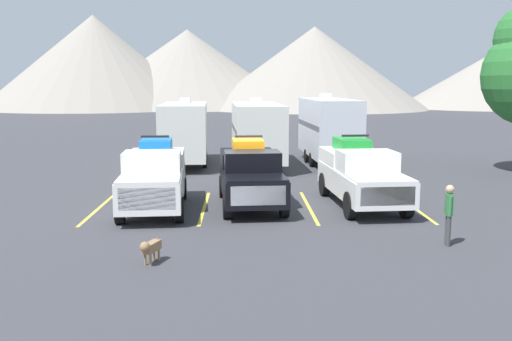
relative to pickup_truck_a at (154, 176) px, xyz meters
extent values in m
plane|color=#38383D|center=(3.66, 1.18, -1.18)|extent=(240.00, 240.00, 0.00)
cube|color=white|center=(0.01, -0.20, -0.26)|extent=(2.45, 5.63, 0.99)
cube|color=white|center=(0.16, -2.17, 0.27)|extent=(2.08, 1.68, 0.08)
cube|color=white|center=(0.05, -0.69, 0.61)|extent=(2.03, 1.57, 0.75)
cube|color=slate|center=(0.09, -1.26, 0.64)|extent=(1.82, 0.35, 0.55)
cube|color=white|center=(-0.09, 1.28, 0.49)|extent=(2.19, 2.67, 0.52)
cube|color=silver|center=(0.21, -2.91, -0.22)|extent=(1.74, 0.19, 0.69)
cylinder|color=black|center=(1.09, -1.99, -0.76)|extent=(0.34, 0.86, 0.84)
cylinder|color=black|center=(-0.79, -2.13, -0.76)|extent=(0.34, 0.86, 0.84)
cylinder|color=black|center=(0.82, 1.73, -0.76)|extent=(0.34, 0.86, 0.84)
cylinder|color=black|center=(-1.06, 1.60, -0.76)|extent=(0.34, 0.86, 0.84)
cube|color=blue|center=(-0.09, 1.28, 0.98)|extent=(1.24, 1.70, 0.45)
cylinder|color=black|center=(0.41, 0.76, 0.97)|extent=(0.21, 0.45, 0.44)
cylinder|color=black|center=(-0.51, 0.69, 0.97)|extent=(0.21, 0.45, 0.44)
cylinder|color=black|center=(0.33, 1.87, 0.97)|extent=(0.21, 0.45, 0.44)
cylinder|color=black|center=(-0.59, 1.80, 0.97)|extent=(0.21, 0.45, 0.44)
cube|color=black|center=(-0.06, 0.83, 1.35)|extent=(1.03, 0.15, 0.08)
cube|color=black|center=(3.45, 0.37, -0.30)|extent=(2.46, 5.45, 0.90)
cube|color=black|center=(3.59, -1.54, 0.19)|extent=(2.10, 1.63, 0.08)
cube|color=black|center=(3.49, -0.11, 0.53)|extent=(2.05, 1.52, 0.76)
cube|color=slate|center=(3.53, -0.66, 0.57)|extent=(1.84, 0.35, 0.56)
cube|color=black|center=(3.35, 1.80, 0.42)|extent=(2.21, 2.58, 0.55)
cube|color=silver|center=(3.65, -2.25, -0.26)|extent=(1.77, 0.19, 0.63)
cylinder|color=black|center=(4.54, -1.36, -0.75)|extent=(0.34, 0.88, 0.86)
cylinder|color=black|center=(2.63, -1.50, -0.75)|extent=(0.34, 0.88, 0.86)
cylinder|color=black|center=(4.28, 2.24, -0.75)|extent=(0.34, 0.88, 0.86)
cylinder|color=black|center=(2.37, 2.10, -0.75)|extent=(0.34, 0.88, 0.86)
cube|color=orange|center=(3.35, 1.80, 0.92)|extent=(1.26, 1.64, 0.45)
cylinder|color=black|center=(3.86, 1.29, 0.91)|extent=(0.21, 0.45, 0.44)
cylinder|color=black|center=(2.92, 1.23, 0.91)|extent=(0.21, 0.45, 0.44)
cylinder|color=black|center=(3.78, 2.37, 0.91)|extent=(0.21, 0.45, 0.44)
cylinder|color=black|center=(2.84, 2.30, 0.91)|extent=(0.21, 0.45, 0.44)
cube|color=black|center=(3.38, 1.36, 1.29)|extent=(1.04, 0.16, 0.08)
cube|color=white|center=(7.53, 0.37, -0.29)|extent=(2.51, 5.97, 0.86)
cube|color=white|center=(7.68, -1.72, 0.18)|extent=(2.12, 1.77, 0.08)
cube|color=white|center=(7.57, -0.15, 0.53)|extent=(2.07, 1.66, 0.77)
cube|color=slate|center=(7.61, -0.76, 0.57)|extent=(1.85, 0.35, 0.57)
cube|color=white|center=(7.41, 1.94, 0.43)|extent=(2.24, 2.82, 0.57)
cube|color=silver|center=(7.74, -2.51, -0.25)|extent=(1.77, 0.19, 0.61)
cylinder|color=black|center=(8.63, -1.54, -0.72)|extent=(0.35, 0.94, 0.92)
cylinder|color=black|center=(6.72, -1.68, -0.72)|extent=(0.35, 0.94, 0.92)
cylinder|color=black|center=(8.34, 2.42, -0.72)|extent=(0.35, 0.94, 0.92)
cylinder|color=black|center=(6.43, 2.28, -0.72)|extent=(0.35, 0.94, 0.92)
cube|color=green|center=(7.41, 1.94, 0.93)|extent=(1.27, 1.80, 0.45)
cylinder|color=black|center=(7.93, 1.39, 0.93)|extent=(0.21, 0.45, 0.44)
cylinder|color=black|center=(6.99, 1.32, 0.93)|extent=(0.21, 0.45, 0.44)
cylinder|color=black|center=(7.84, 2.56, 0.93)|extent=(0.21, 0.45, 0.44)
cylinder|color=black|center=(6.90, 2.50, 0.93)|extent=(0.21, 0.45, 0.44)
cube|color=black|center=(7.45, 1.46, 1.31)|extent=(1.05, 0.16, 0.08)
cube|color=gold|center=(-2.05, 0.19, -1.18)|extent=(0.12, 5.50, 0.01)
cube|color=gold|center=(1.75, 0.19, -1.18)|extent=(0.12, 5.50, 0.01)
cube|color=gold|center=(5.56, 0.19, -1.18)|extent=(0.12, 5.50, 0.01)
cube|color=gold|center=(9.37, 0.19, -1.18)|extent=(0.12, 5.50, 0.01)
cube|color=silver|center=(0.00, 10.81, 0.77)|extent=(2.72, 7.04, 2.84)
cube|color=#595960|center=(-1.18, 10.75, 0.91)|extent=(0.37, 6.64, 0.24)
cube|color=silver|center=(-0.05, 11.85, 2.34)|extent=(0.64, 0.73, 0.30)
cube|color=#333333|center=(0.22, 6.75, -0.86)|extent=(0.18, 1.20, 0.12)
cylinder|color=black|center=(1.13, 10.04, -0.80)|extent=(0.26, 0.77, 0.76)
cylinder|color=black|center=(-1.03, 9.92, -0.80)|extent=(0.26, 0.77, 0.76)
cylinder|color=black|center=(1.04, 11.70, -0.80)|extent=(0.26, 0.77, 0.76)
cylinder|color=black|center=(-1.12, 11.58, -0.80)|extent=(0.26, 0.77, 0.76)
cube|color=silver|center=(3.93, 10.26, 0.77)|extent=(2.83, 7.33, 2.84)
cube|color=#595960|center=(2.70, 10.19, 0.91)|extent=(0.38, 6.91, 0.24)
cube|color=silver|center=(3.87, 11.34, 2.34)|extent=(0.64, 0.73, 0.30)
cube|color=#333333|center=(4.15, 6.06, -0.86)|extent=(0.18, 1.20, 0.12)
cylinder|color=black|center=(5.10, 9.45, -0.80)|extent=(0.26, 0.77, 0.76)
cylinder|color=black|center=(2.85, 9.33, -0.80)|extent=(0.26, 0.77, 0.76)
cylinder|color=black|center=(5.01, 11.18, -0.80)|extent=(0.26, 0.77, 0.76)
cylinder|color=black|center=(2.76, 11.06, -0.80)|extent=(0.26, 0.77, 0.76)
cube|color=silver|center=(7.90, 11.07, 0.88)|extent=(2.66, 7.06, 3.07)
cube|color=#595960|center=(6.74, 11.01, 1.04)|extent=(0.37, 6.66, 0.24)
cube|color=silver|center=(7.84, 12.11, 2.57)|extent=(0.64, 0.73, 0.30)
cube|color=#333333|center=(8.11, 7.00, -0.86)|extent=(0.18, 1.20, 0.12)
cylinder|color=black|center=(9.00, 10.29, -0.80)|extent=(0.26, 0.77, 0.76)
cylinder|color=black|center=(6.88, 10.18, -0.80)|extent=(0.26, 0.77, 0.76)
cylinder|color=black|center=(8.91, 11.96, -0.80)|extent=(0.26, 0.77, 0.76)
cylinder|color=black|center=(6.80, 11.85, -0.80)|extent=(0.26, 0.77, 0.76)
cylinder|color=#3F3F42|center=(8.86, -4.74, -0.75)|extent=(0.13, 0.13, 0.86)
cylinder|color=#3F3F42|center=(8.83, -4.91, -0.75)|extent=(0.13, 0.13, 0.86)
cube|color=#33723F|center=(8.85, -4.83, -0.01)|extent=(0.24, 0.28, 0.61)
sphere|color=tan|center=(8.85, -4.83, 0.41)|extent=(0.23, 0.23, 0.23)
cylinder|color=#33723F|center=(8.87, -4.69, -0.04)|extent=(0.10, 0.10, 0.55)
cylinder|color=#33723F|center=(8.82, -4.96, -0.04)|extent=(0.10, 0.10, 0.55)
cube|color=olive|center=(0.87, -6.20, -0.76)|extent=(0.42, 0.66, 0.23)
sphere|color=olive|center=(0.75, -6.52, -0.67)|extent=(0.25, 0.25, 0.25)
cylinder|color=olive|center=(0.98, -5.88, -0.71)|extent=(0.09, 0.16, 0.20)
cylinder|color=olive|center=(0.86, -6.43, -1.03)|extent=(0.06, 0.06, 0.31)
cylinder|color=olive|center=(0.72, -6.38, -1.03)|extent=(0.06, 0.06, 0.31)
cylinder|color=olive|center=(1.01, -6.02, -1.03)|extent=(0.06, 0.06, 0.31)
cylinder|color=olive|center=(0.87, -5.97, -1.03)|extent=(0.06, 0.06, 0.31)
cone|color=gray|center=(-23.05, 82.81, 6.95)|extent=(38.83, 38.83, 16.27)
cone|color=gray|center=(-7.09, 88.20, 5.95)|extent=(41.41, 41.41, 14.27)
cone|color=gray|center=(15.68, 79.86, 5.86)|extent=(39.18, 39.18, 14.08)
cone|color=gray|center=(47.40, 82.74, 3.48)|extent=(31.30, 31.30, 9.33)
camera|label=1|loc=(3.15, -19.97, 3.31)|focal=39.77mm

